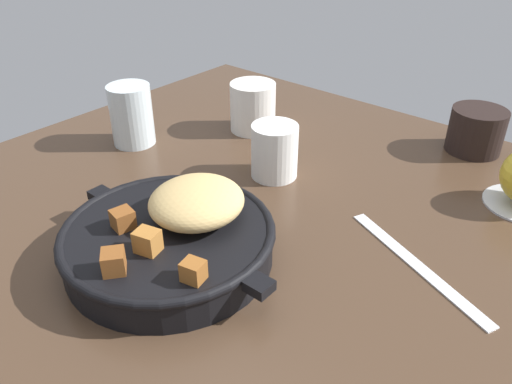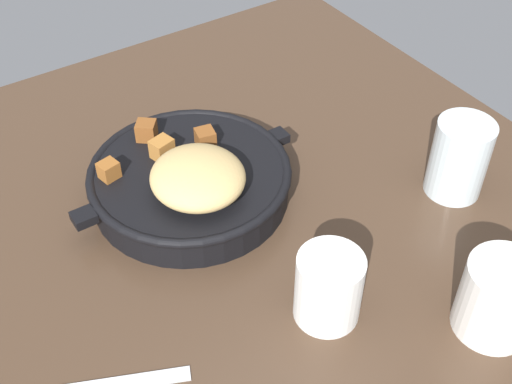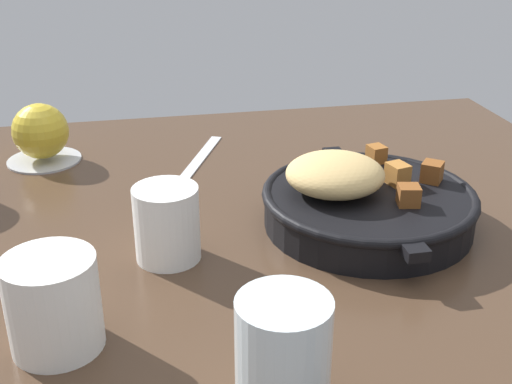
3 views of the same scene
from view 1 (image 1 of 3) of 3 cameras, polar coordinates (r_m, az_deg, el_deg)
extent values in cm
cube|color=#473323|center=(68.81, -2.73, -3.85)|extent=(91.88, 96.09, 2.40)
cylinder|color=black|center=(60.74, -9.46, -5.88)|extent=(24.38, 24.38, 4.31)
torus|color=black|center=(59.66, -9.61, -4.50)|extent=(25.09, 25.09, 1.20)
cube|color=black|center=(52.32, 0.35, -10.44)|extent=(2.64, 2.40, 1.20)
cube|color=black|center=(69.16, -16.95, -0.33)|extent=(2.64, 2.40, 1.20)
ellipsoid|color=tan|center=(60.02, -6.66, -1.06)|extent=(11.03, 11.48, 4.37)
cube|color=#A86B2D|center=(56.05, -12.05, -5.41)|extent=(3.02, 2.72, 2.56)
cube|color=brown|center=(60.41, -14.67, -2.95)|extent=(2.70, 2.76, 2.27)
cube|color=brown|center=(54.24, -15.65, -7.51)|extent=(3.32, 3.30, 2.42)
cube|color=#935623|center=(51.71, -7.02, -8.76)|extent=(2.57, 2.40, 2.20)
cube|color=silver|center=(63.18, 17.51, -7.71)|extent=(21.53, 10.54, 0.36)
cylinder|color=black|center=(91.21, 23.40, 6.33)|extent=(8.83, 8.83, 7.23)
cylinder|color=silver|center=(91.18, -0.35, 9.49)|extent=(8.00, 8.00, 8.61)
cylinder|color=silver|center=(88.37, -13.75, 8.37)|extent=(7.08, 7.08, 10.17)
cylinder|color=white|center=(76.14, 2.08, 4.60)|extent=(6.98, 6.98, 8.22)
camera|label=2|loc=(0.88, 41.47, 37.91)|focal=46.66mm
camera|label=3|loc=(1.19, -24.40, 28.12)|focal=46.23mm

